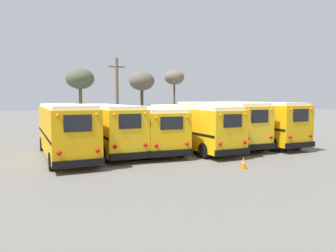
{
  "coord_description": "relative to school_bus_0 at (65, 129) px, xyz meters",
  "views": [
    {
      "loc": [
        -9.1,
        -21.55,
        3.65
      ],
      "look_at": [
        0.0,
        -0.1,
        1.65
      ],
      "focal_mm": 35.0,
      "sensor_mm": 36.0,
      "label": 1
    }
  ],
  "objects": [
    {
      "name": "ground_plane",
      "position": [
        7.12,
        0.81,
        -1.76
      ],
      "size": [
        160.0,
        160.0,
        0.0
      ],
      "primitive_type": "plane",
      "color": "#66635E"
    },
    {
      "name": "school_bus_0",
      "position": [
        0.0,
        0.0,
        0.0
      ],
      "size": [
        2.76,
        9.73,
        3.26
      ],
      "color": "#E5A00C",
      "rests_on": "ground"
    },
    {
      "name": "school_bus_1",
      "position": [
        2.85,
        1.28,
        -0.03
      ],
      "size": [
        2.69,
        10.3,
        3.19
      ],
      "color": "yellow",
      "rests_on": "ground"
    },
    {
      "name": "school_bus_2",
      "position": [
        5.7,
        1.52,
        -0.13
      ],
      "size": [
        3.07,
        10.98,
        2.98
      ],
      "color": "#EAAA0F",
      "rests_on": "ground"
    },
    {
      "name": "school_bus_3",
      "position": [
        8.55,
        -0.03,
        -0.07
      ],
      "size": [
        2.89,
        10.02,
        3.11
      ],
      "color": "yellow",
      "rests_on": "ground"
    },
    {
      "name": "school_bus_4",
      "position": [
        11.4,
        1.05,
        0.05
      ],
      "size": [
        2.57,
        10.33,
        3.31
      ],
      "color": "yellow",
      "rests_on": "ground"
    },
    {
      "name": "school_bus_5",
      "position": [
        14.25,
        0.37,
        0.06
      ],
      "size": [
        2.8,
        9.9,
        3.34
      ],
      "color": "#EAAA0F",
      "rests_on": "ground"
    },
    {
      "name": "utility_pole",
      "position": [
        6.91,
        14.45,
        2.34
      ],
      "size": [
        1.8,
        0.34,
        7.96
      ],
      "color": "brown",
      "rests_on": "ground"
    },
    {
      "name": "bare_tree_0",
      "position": [
        16.75,
        21.15,
        4.69
      ],
      "size": [
        2.77,
        2.77,
        7.57
      ],
      "color": "brown",
      "rests_on": "ground"
    },
    {
      "name": "bare_tree_1",
      "position": [
        3.69,
        19.33,
        4.09
      ],
      "size": [
        3.32,
        3.32,
        7.19
      ],
      "color": "brown",
      "rests_on": "ground"
    },
    {
      "name": "bare_tree_2",
      "position": [
        11.79,
        20.57,
        4.02
      ],
      "size": [
        3.33,
        3.33,
        7.13
      ],
      "color": "#473323",
      "rests_on": "ground"
    },
    {
      "name": "traffic_cone",
      "position": [
        8.12,
        -6.93,
        -1.45
      ],
      "size": [
        0.36,
        0.36,
        0.62
      ],
      "color": "orange",
      "rests_on": "ground"
    }
  ]
}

